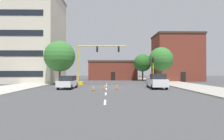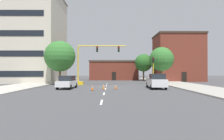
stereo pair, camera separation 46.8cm
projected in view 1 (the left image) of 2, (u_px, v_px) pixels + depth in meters
The scene contains 21 objects.
ground_plane at pixel (106, 87), 28.55m from camera, with size 160.00×160.00×0.00m, color #424244.
sidewalk_left at pixel (38, 83), 36.27m from camera, with size 6.00×56.00×0.14m, color #B2ADA3.
sidewalk_right at pixel (174, 83), 36.83m from camera, with size 6.00×56.00×0.14m, color #9E998E.
lane_stripe_seg_0 at pixel (105, 102), 14.56m from camera, with size 0.16×2.40×0.01m, color silver.
lane_stripe_seg_1 at pixel (106, 94), 20.05m from camera, with size 0.16×2.40×0.01m, color silver.
lane_stripe_seg_2 at pixel (106, 89), 25.55m from camera, with size 0.16×2.40×0.01m, color silver.
lane_stripe_seg_3 at pixel (106, 86), 31.05m from camera, with size 0.16×2.40×0.01m, color silver.
lane_stripe_seg_4 at pixel (107, 84), 36.55m from camera, with size 0.16×2.40×0.01m, color silver.
building_tall_left at pixel (26, 38), 42.10m from camera, with size 15.08×13.73×19.03m.
building_brick_center at pixel (113, 70), 54.76m from camera, with size 13.13×9.24×5.27m.
building_row_right at pixel (176, 58), 47.16m from camera, with size 10.75×8.55×11.23m.
traffic_signal_gantry at pixel (85, 72), 33.53m from camera, with size 9.17×1.20×6.83m.
traffic_light_pole_right at pixel (153, 65), 34.25m from camera, with size 0.32×0.47×4.80m.
tree_left_near at pixel (60, 56), 34.07m from camera, with size 5.42×5.42×7.71m.
tree_right_far at pixel (143, 63), 48.11m from camera, with size 4.35×4.35×6.63m.
tree_right_mid at pixel (161, 59), 38.01m from camera, with size 4.69×4.69×7.06m.
pickup_truck_white at pixel (157, 81), 26.42m from camera, with size 2.25×5.49×1.99m.
sedan_white_near_left at pixel (68, 82), 26.04m from camera, with size 2.11×4.60×1.74m.
traffic_cone_roadside_a at pixel (94, 88), 23.23m from camera, with size 0.36×0.36×0.65m.
traffic_cone_roadside_b at pixel (105, 87), 25.00m from camera, with size 0.36×0.36×0.68m.
traffic_cone_roadside_c at pixel (117, 87), 25.15m from camera, with size 0.36×0.36×0.66m.
Camera 1 is at (0.20, -28.58, 2.29)m, focal length 31.15 mm.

